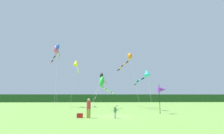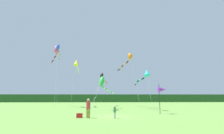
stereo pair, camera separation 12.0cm
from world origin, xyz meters
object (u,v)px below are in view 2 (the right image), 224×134
at_px(kite_yellow, 77,64).
at_px(kite_orange, 129,58).
at_px(person_child, 115,111).
at_px(kite_blue, 58,49).
at_px(cooler_box, 80,116).
at_px(person_adult, 88,107).
at_px(kite_cyan, 145,74).
at_px(banner_flag_pole, 162,90).
at_px(kite_green, 103,83).
at_px(kite_rainbow, 56,51).
at_px(kite_black, 102,77).

height_order(kite_yellow, kite_orange, kite_orange).
bearing_deg(person_child, kite_blue, 121.19).
distance_m(cooler_box, kite_blue, 20.32).
xyz_separation_m(person_adult, kite_blue, (-7.49, 16.10, 10.03)).
distance_m(kite_blue, kite_yellow, 4.46).
bearing_deg(kite_blue, kite_orange, -5.05).
relative_size(person_child, kite_cyan, 0.16).
relative_size(banner_flag_pole, kite_orange, 0.34).
height_order(banner_flag_pole, kite_orange, kite_orange).
height_order(kite_blue, kite_yellow, kite_blue).
bearing_deg(cooler_box, kite_green, 76.71).
xyz_separation_m(person_child, kite_orange, (3.45, 15.28, 8.36)).
xyz_separation_m(person_adult, kite_yellow, (-4.06, 17.02, 7.33)).
height_order(kite_cyan, kite_blue, kite_blue).
distance_m(kite_cyan, kite_blue, 17.65).
bearing_deg(kite_green, kite_blue, 141.94).
bearing_deg(person_adult, person_child, -8.45).
bearing_deg(kite_blue, kite_rainbow, 145.89).
relative_size(cooler_box, kite_yellow, 0.06).
bearing_deg(kite_yellow, kite_rainbow, -171.34).
bearing_deg(kite_orange, cooler_box, -114.71).
height_order(cooler_box, kite_black, kite_black).
height_order(cooler_box, kite_yellow, kite_yellow).
bearing_deg(kite_orange, kite_black, 133.86).
distance_m(banner_flag_pole, kite_orange, 13.16).
xyz_separation_m(kite_green, kite_orange, (4.63, 5.69, 5.08)).
bearing_deg(kite_orange, kite_green, -129.12).
height_order(kite_cyan, kite_orange, kite_orange).
relative_size(person_child, banner_flag_pole, 0.33).
distance_m(kite_cyan, kite_black, 12.96).
bearing_deg(kite_orange, kite_yellow, 168.11).
bearing_deg(kite_black, kite_rainbow, -157.79).
bearing_deg(person_adult, kite_yellow, 103.43).
distance_m(cooler_box, kite_orange, 18.39).
xyz_separation_m(kite_rainbow, kite_yellow, (3.91, 0.59, -2.36)).
bearing_deg(banner_flag_pole, kite_green, 140.94).
bearing_deg(banner_flag_pole, kite_black, 113.85).
distance_m(banner_flag_pole, kite_blue, 21.77).
height_order(banner_flag_pole, kite_green, kite_green).
relative_size(kite_rainbow, kite_blue, 0.98).
bearing_deg(kite_green, kite_rainbow, 142.13).
bearing_deg(kite_blue, person_child, -58.81).
xyz_separation_m(kite_black, kite_orange, (4.96, -5.16, 2.88)).
relative_size(person_child, kite_black, 0.14).
height_order(kite_yellow, kite_green, kite_yellow).
xyz_separation_m(cooler_box, kite_orange, (6.75, 14.67, 8.79)).
bearing_deg(kite_rainbow, kite_yellow, 8.66).
height_order(cooler_box, kite_cyan, kite_cyan).
height_order(person_child, kite_blue, kite_blue).
bearing_deg(person_child, kite_green, 97.01).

